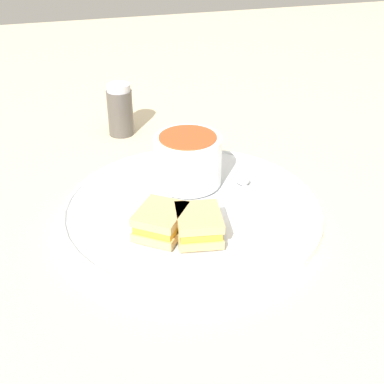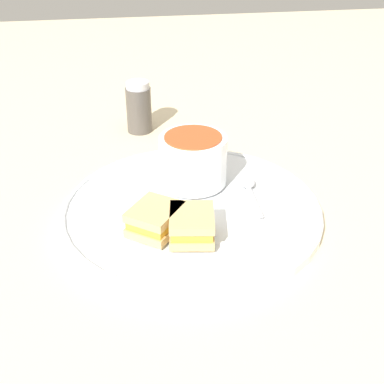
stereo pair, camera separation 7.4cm
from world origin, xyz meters
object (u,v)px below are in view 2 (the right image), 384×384
at_px(spoon, 248,185).
at_px(sandwich_half_near, 155,219).
at_px(salt_shaker, 139,107).
at_px(soup_bowl, 193,159).
at_px(sandwich_half_far, 192,225).

relative_size(spoon, sandwich_half_near, 1.28).
height_order(spoon, salt_shaker, salt_shaker).
bearing_deg(sandwich_half_near, soup_bowl, -119.57).
relative_size(spoon, sandwich_half_far, 1.51).
height_order(sandwich_half_near, salt_shaker, salt_shaker).
relative_size(sandwich_half_far, salt_shaker, 0.76).
xyz_separation_m(spoon, sandwich_half_near, (0.14, 0.09, 0.01)).
bearing_deg(soup_bowl, spoon, 160.10).
bearing_deg(spoon, sandwich_half_far, 138.82).
distance_m(sandwich_half_near, salt_shaker, 0.35).
xyz_separation_m(soup_bowl, sandwich_half_near, (0.07, 0.12, -0.02)).
xyz_separation_m(spoon, salt_shaker, (0.14, -0.26, 0.03)).
distance_m(soup_bowl, salt_shaker, 0.24).
xyz_separation_m(spoon, sandwich_half_far, (0.10, 0.11, 0.01)).
xyz_separation_m(sandwich_half_near, sandwich_half_far, (-0.05, 0.02, 0.00)).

